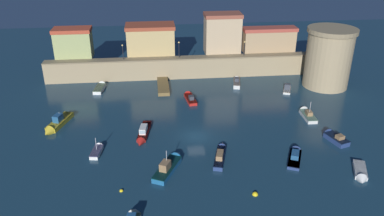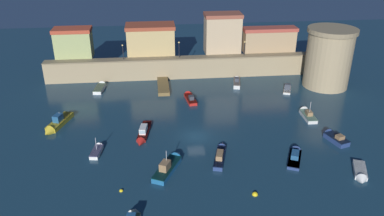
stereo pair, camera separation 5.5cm
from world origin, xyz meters
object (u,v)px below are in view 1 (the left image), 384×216
(moored_boat_4, at_px, (361,174))
(moored_boat_13, at_px, (333,137))
(moored_boat_2, at_px, (98,149))
(moored_boat_5, at_px, (170,165))
(moored_boat_1, at_px, (143,134))
(moored_boat_9, at_px, (306,113))
(moored_boat_6, at_px, (237,81))
(moored_boat_3, at_px, (295,155))
(moored_boat_8, at_px, (189,97))
(quay_lamp_1, at_px, (179,47))
(fortress_tower, at_px, (329,57))
(quay_lamp_0, at_px, (123,49))
(quay_lamp_2, at_px, (244,46))
(mooring_buoy_0, at_px, (121,191))
(moored_boat_0, at_px, (287,88))
(moored_boat_10, at_px, (101,87))
(moored_boat_11, at_px, (56,124))
(moored_boat_7, at_px, (220,154))
(mooring_buoy_1, at_px, (255,195))

(moored_boat_4, relative_size, moored_boat_13, 1.00)
(moored_boat_2, height_order, moored_boat_5, moored_boat_5)
(moored_boat_1, distance_m, moored_boat_9, 26.83)
(moored_boat_6, distance_m, moored_boat_13, 24.79)
(moored_boat_3, distance_m, moored_boat_8, 23.88)
(moored_boat_5, bearing_deg, moored_boat_4, -73.82)
(quay_lamp_1, xyz_separation_m, moored_boat_4, (19.93, -36.39, -6.11))
(fortress_tower, distance_m, quay_lamp_0, 39.34)
(moored_boat_1, bearing_deg, quay_lamp_2, 148.09)
(moored_boat_5, relative_size, moored_boat_8, 1.21)
(moored_boat_8, distance_m, mooring_buoy_0, 27.62)
(moored_boat_0, xyz_separation_m, moored_boat_10, (-35.14, 4.26, -0.03))
(moored_boat_3, bearing_deg, moored_boat_10, 70.68)
(moored_boat_6, height_order, moored_boat_11, moored_boat_11)
(quay_lamp_2, height_order, moored_boat_1, quay_lamp_2)
(moored_boat_11, bearing_deg, moored_boat_4, 85.36)
(quay_lamp_0, relative_size, quay_lamp_1, 0.93)
(fortress_tower, relative_size, moored_boat_7, 1.62)
(moored_boat_13, bearing_deg, moored_boat_5, 83.97)
(moored_boat_5, bearing_deg, moored_boat_9, -34.88)
(moored_boat_3, bearing_deg, moored_boat_13, -37.35)
(moored_boat_8, bearing_deg, moored_boat_1, 139.88)
(quay_lamp_0, bearing_deg, moored_boat_7, -64.76)
(moored_boat_6, relative_size, moored_boat_8, 1.02)
(moored_boat_3, height_order, moored_boat_11, moored_boat_11)
(quay_lamp_1, distance_m, moored_boat_9, 28.14)
(quay_lamp_1, xyz_separation_m, quay_lamp_2, (13.18, 0.00, -0.18))
(moored_boat_1, bearing_deg, moored_boat_6, 145.38)
(moored_boat_4, xyz_separation_m, moored_boat_10, (-35.29, 32.01, 0.05))
(moored_boat_3, bearing_deg, mooring_buoy_1, 158.78)
(moored_boat_10, relative_size, moored_boat_13, 1.11)
(quay_lamp_0, distance_m, moored_boat_8, 17.21)
(moored_boat_3, relative_size, moored_boat_7, 0.88)
(moored_boat_1, xyz_separation_m, moored_boat_5, (3.51, -8.70, 0.11))
(moored_boat_7, distance_m, moored_boat_8, 19.53)
(quay_lamp_2, bearing_deg, moored_boat_0, -52.69)
(quay_lamp_2, bearing_deg, moored_boat_2, -134.35)
(moored_boat_3, relative_size, moored_boat_6, 1.00)
(moored_boat_3, distance_m, moored_boat_11, 35.89)
(moored_boat_13, bearing_deg, moored_boat_1, 64.63)
(moored_boat_9, xyz_separation_m, moored_boat_11, (-39.85, 0.26, 0.10))
(quay_lamp_0, bearing_deg, moored_boat_13, -41.15)
(moored_boat_5, bearing_deg, moored_boat_7, -47.92)
(quay_lamp_1, height_order, moored_boat_10, quay_lamp_1)
(moored_boat_2, distance_m, moored_boat_3, 26.99)
(moored_boat_11, bearing_deg, quay_lamp_1, 151.55)
(moored_boat_0, relative_size, moored_boat_3, 0.77)
(quay_lamp_1, bearing_deg, moored_boat_7, -83.84)
(moored_boat_9, bearing_deg, mooring_buoy_0, 121.39)
(moored_boat_8, bearing_deg, moored_boat_5, 160.35)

